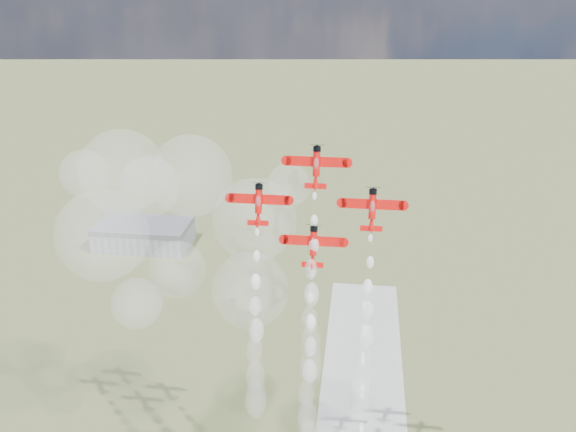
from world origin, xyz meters
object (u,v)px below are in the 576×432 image
at_px(plane_lead, 316,166).
at_px(plane_slot, 313,245).
at_px(hangar, 144,235).
at_px(plane_right, 372,209).
at_px(plane_left, 259,203).

relative_size(plane_lead, plane_slot, 1.00).
bearing_deg(hangar, plane_right, -54.28).
height_order(plane_lead, plane_left, plane_lead).
bearing_deg(plane_lead, hangar, 123.09).
xyz_separation_m(plane_left, plane_right, (25.30, 0.00, 0.00)).
xyz_separation_m(plane_lead, plane_slot, (0.00, -4.67, -17.08)).
relative_size(plane_lead, plane_right, 1.00).
distance_m(hangar, plane_lead, 215.85).
height_order(plane_lead, plane_right, plane_lead).
distance_m(hangar, plane_right, 220.58).
xyz_separation_m(plane_lead, plane_left, (-12.65, -2.34, -8.54)).
relative_size(plane_left, plane_slot, 1.00).
bearing_deg(plane_left, hangar, 119.50).
xyz_separation_m(plane_left, plane_slot, (12.65, -2.34, -8.54)).
bearing_deg(plane_lead, plane_right, -10.46).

